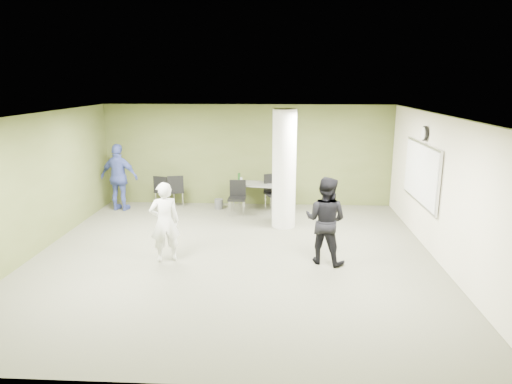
# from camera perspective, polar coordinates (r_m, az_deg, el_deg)

# --- Properties ---
(floor) EXTENTS (8.00, 8.00, 0.00)m
(floor) POSITION_cam_1_polar(r_m,az_deg,el_deg) (9.26, -2.79, -7.99)
(floor) COLOR #585745
(floor) RESTS_ON ground
(ceiling) EXTENTS (8.00, 8.00, 0.00)m
(ceiling) POSITION_cam_1_polar(r_m,az_deg,el_deg) (8.62, -3.01, 9.56)
(ceiling) COLOR white
(ceiling) RESTS_ON wall_back
(wall_back) EXTENTS (8.00, 2.80, 0.02)m
(wall_back) POSITION_cam_1_polar(r_m,az_deg,el_deg) (12.75, -1.03, 4.61)
(wall_back) COLOR #4F5929
(wall_back) RESTS_ON floor
(wall_left) EXTENTS (0.02, 8.00, 2.80)m
(wall_left) POSITION_cam_1_polar(r_m,az_deg,el_deg) (10.07, -26.16, 0.71)
(wall_left) COLOR #4F5929
(wall_left) RESTS_ON floor
(wall_right_cream) EXTENTS (0.02, 8.00, 2.80)m
(wall_right_cream) POSITION_cam_1_polar(r_m,az_deg,el_deg) (9.32, 22.39, 0.13)
(wall_right_cream) COLOR beige
(wall_right_cream) RESTS_ON floor
(column) EXTENTS (0.56, 0.56, 2.80)m
(column) POSITION_cam_1_polar(r_m,az_deg,el_deg) (10.75, 3.53, 2.86)
(column) COLOR silver
(column) RESTS_ON floor
(whiteboard) EXTENTS (0.05, 2.30, 1.30)m
(whiteboard) POSITION_cam_1_polar(r_m,az_deg,el_deg) (10.39, 19.92, 2.23)
(whiteboard) COLOR silver
(whiteboard) RESTS_ON wall_right_cream
(wall_clock) EXTENTS (0.06, 0.32, 0.32)m
(wall_clock) POSITION_cam_1_polar(r_m,az_deg,el_deg) (10.26, 20.31, 6.88)
(wall_clock) COLOR black
(wall_clock) RESTS_ON wall_right_cream
(folding_table) EXTENTS (1.64, 0.96, 0.98)m
(folding_table) POSITION_cam_1_polar(r_m,az_deg,el_deg) (12.29, 0.50, 0.85)
(folding_table) COLOR gray
(folding_table) RESTS_ON floor
(wastebasket) EXTENTS (0.23, 0.23, 0.27)m
(wastebasket) POSITION_cam_1_polar(r_m,az_deg,el_deg) (12.54, -4.67, -1.50)
(wastebasket) COLOR #4C4C4C
(wastebasket) RESTS_ON floor
(chair_back_left) EXTENTS (0.55, 0.55, 0.91)m
(chair_back_left) POSITION_cam_1_polar(r_m,az_deg,el_deg) (12.76, -10.02, 0.43)
(chair_back_left) COLOR black
(chair_back_left) RESTS_ON floor
(chair_back_right) EXTENTS (0.55, 0.55, 0.88)m
(chair_back_right) POSITION_cam_1_polar(r_m,az_deg,el_deg) (12.89, -11.55, 0.41)
(chair_back_right) COLOR black
(chair_back_right) RESTS_ON floor
(chair_table_left) EXTENTS (0.45, 0.45, 0.89)m
(chair_table_left) POSITION_cam_1_polar(r_m,az_deg,el_deg) (11.93, -2.36, -0.36)
(chair_table_left) COLOR black
(chair_table_left) RESTS_ON floor
(chair_table_right) EXTENTS (0.65, 0.65, 0.99)m
(chair_table_right) POSITION_cam_1_polar(r_m,az_deg,el_deg) (12.24, 2.26, 0.31)
(chair_table_right) COLOR black
(chair_table_right) RESTS_ON floor
(woman_white) EXTENTS (0.67, 0.56, 1.57)m
(woman_white) POSITION_cam_1_polar(r_m,az_deg,el_deg) (8.94, -11.35, -3.72)
(woman_white) COLOR white
(woman_white) RESTS_ON floor
(man_black) EXTENTS (1.01, 0.93, 1.69)m
(man_black) POSITION_cam_1_polar(r_m,az_deg,el_deg) (8.77, 8.67, -3.53)
(man_black) COLOR black
(man_black) RESTS_ON floor
(man_blue) EXTENTS (1.12, 0.61, 1.81)m
(man_blue) POSITION_cam_1_polar(r_m,az_deg,el_deg) (12.75, -16.72, 1.76)
(man_blue) COLOR #4150A3
(man_blue) RESTS_ON floor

